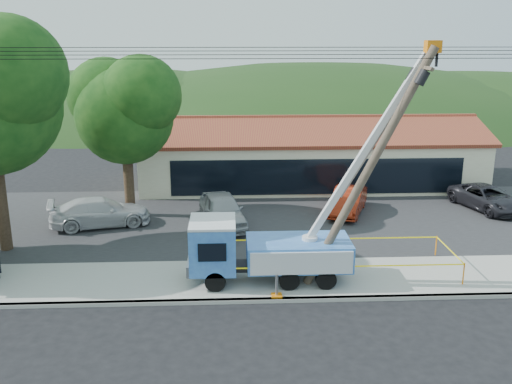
{
  "coord_description": "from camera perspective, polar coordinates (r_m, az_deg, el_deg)",
  "views": [
    {
      "loc": [
        -1.39,
        -17.76,
        9.97
      ],
      "look_at": [
        -0.33,
        5.0,
        3.58
      ],
      "focal_mm": 40.0,
      "sensor_mm": 36.0,
      "label": 1
    }
  ],
  "objects": [
    {
      "name": "utility_truck",
      "position": [
        23.21,
        1.01,
        -5.49
      ],
      "size": [
        9.6,
        3.52,
        9.56
      ],
      "color": "black",
      "rests_on": "ground"
    },
    {
      "name": "strip_mall",
      "position": [
        38.97,
        5.35,
        3.61
      ],
      "size": [
        22.5,
        8.53,
        4.67
      ],
      "color": "beige",
      "rests_on": "ground"
    },
    {
      "name": "parking_lot",
      "position": [
        31.4,
        0.0,
        -2.76
      ],
      "size": [
        60.0,
        12.0,
        0.1
      ],
      "primitive_type": "cube",
      "color": "#28282B",
      "rests_on": "ground"
    },
    {
      "name": "hill_east",
      "position": [
        79.87,
        20.68,
        7.49
      ],
      "size": [
        72.8,
        52.0,
        26.0
      ],
      "primitive_type": "ellipsoid",
      "color": "#1C3B15",
      "rests_on": "ground"
    },
    {
      "name": "car_dark",
      "position": [
        35.67,
        22.0,
        -1.75
      ],
      "size": [
        3.57,
        5.34,
        1.36
      ],
      "primitive_type": "imported",
      "rotation": [
        0.0,
        0.0,
        0.29
      ],
      "color": "black",
      "rests_on": "ground"
    },
    {
      "name": "sidewalk",
      "position": [
        23.95,
        0.91,
        -8.75
      ],
      "size": [
        60.0,
        4.0,
        0.15
      ],
      "primitive_type": "cube",
      "color": "#A5A49A",
      "rests_on": "ground"
    },
    {
      "name": "caution_tape",
      "position": [
        24.53,
        7.67,
        -6.34
      ],
      "size": [
        10.15,
        3.21,
        0.93
      ],
      "color": "orange",
      "rests_on": "ground"
    },
    {
      "name": "leaning_pole",
      "position": [
        22.38,
        11.73,
        3.27
      ],
      "size": [
        4.81,
        1.9,
        9.47
      ],
      "color": "#4C3D31",
      "rests_on": "ground"
    },
    {
      "name": "tree_lot",
      "position": [
        31.49,
        -13.05,
        8.4
      ],
      "size": [
        6.3,
        5.6,
        8.94
      ],
      "color": "#332316",
      "rests_on": "ground"
    },
    {
      "name": "ground",
      "position": [
        20.42,
        1.62,
        -13.58
      ],
      "size": [
        120.0,
        120.0,
        0.0
      ],
      "primitive_type": "plane",
      "color": "black",
      "rests_on": "ground"
    },
    {
      "name": "curb",
      "position": [
        22.23,
        1.22,
        -10.78
      ],
      "size": [
        60.0,
        0.25,
        0.15
      ],
      "primitive_type": "cube",
      "color": "#A5A49A",
      "rests_on": "ground"
    },
    {
      "name": "car_silver",
      "position": [
        30.42,
        -3.36,
        -3.5
      ],
      "size": [
        2.93,
        5.24,
        1.68
      ],
      "primitive_type": "imported",
      "rotation": [
        0.0,
        0.0,
        0.2
      ],
      "color": "#9FA2A6",
      "rests_on": "ground"
    },
    {
      "name": "hill_center",
      "position": [
        74.32,
        6.23,
        7.86
      ],
      "size": [
        89.6,
        64.0,
        32.0
      ],
      "primitive_type": "ellipsoid",
      "color": "#1C3B15",
      "rests_on": "ground"
    },
    {
      "name": "car_white",
      "position": [
        31.39,
        -15.21,
        -3.43
      ],
      "size": [
        5.55,
        3.34,
        1.5
      ],
      "primitive_type": "imported",
      "rotation": [
        0.0,
        0.0,
        1.82
      ],
      "color": "silver",
      "rests_on": "ground"
    },
    {
      "name": "hill_west",
      "position": [
        74.69,
        -13.26,
        7.57
      ],
      "size": [
        78.4,
        56.0,
        28.0
      ],
      "primitive_type": "ellipsoid",
      "color": "#1C3B15",
      "rests_on": "ground"
    },
    {
      "name": "car_red",
      "position": [
        32.77,
        9.12,
        -2.26
      ],
      "size": [
        3.03,
        4.69,
        1.46
      ],
      "primitive_type": "imported",
      "rotation": [
        0.0,
        0.0,
        -0.37
      ],
      "color": "maroon",
      "rests_on": "ground"
    }
  ]
}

